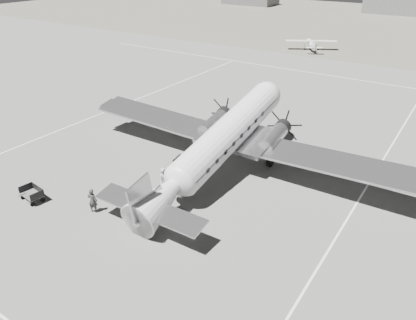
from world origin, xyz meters
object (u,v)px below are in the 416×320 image
object	(u,v)px
ramp_agent	(143,190)
passenger	(163,177)
baggage_cart_far	(32,194)
light_plane_left	(311,45)
dc3_airliner	(222,142)
baggage_cart_near	(137,199)
ground_crew	(93,201)

from	to	relation	value
ramp_agent	passenger	bearing A→B (deg)	6.42
baggage_cart_far	ramp_agent	xyz separation A→B (m)	(6.96, 4.59, 0.41)
light_plane_left	baggage_cart_far	bearing A→B (deg)	-117.88
baggage_cart_far	passenger	world-z (taller)	passenger
dc3_airliner	light_plane_left	distance (m)	51.54
light_plane_left	ramp_agent	xyz separation A→B (m)	(8.41, -56.96, -0.06)
dc3_airliner	baggage_cart_near	size ratio (longest dim) A/B	19.87
baggage_cart_near	ramp_agent	distance (m)	0.81
baggage_cart_near	baggage_cart_far	bearing A→B (deg)	-178.85
baggage_cart_near	ground_crew	xyz separation A→B (m)	(-1.91, -2.45, 0.51)
dc3_airliner	passenger	world-z (taller)	dc3_airliner
light_plane_left	baggage_cart_far	world-z (taller)	light_plane_left
dc3_airliner	light_plane_left	bearing A→B (deg)	102.06
passenger	dc3_airliner	bearing A→B (deg)	-21.25
dc3_airliner	ground_crew	distance (m)	11.04
dc3_airliner	baggage_cart_near	bearing A→B (deg)	-111.51
dc3_airliner	ground_crew	size ratio (longest dim) A/B	16.29
ground_crew	light_plane_left	bearing A→B (deg)	-106.09
ramp_agent	passenger	size ratio (longest dim) A/B	1.15
baggage_cart_near	baggage_cart_far	size ratio (longest dim) A/B	0.83
dc3_airliner	passenger	size ratio (longest dim) A/B	18.90
dc3_airliner	ground_crew	bearing A→B (deg)	-116.27
light_plane_left	ramp_agent	distance (m)	57.58
light_plane_left	baggage_cart_near	world-z (taller)	light_plane_left
baggage_cart_far	ramp_agent	world-z (taller)	ramp_agent
light_plane_left	baggage_cart_far	xyz separation A→B (m)	(1.45, -61.56, -0.47)
dc3_airliner	ground_crew	world-z (taller)	dc3_airliner
light_plane_left	baggage_cart_far	distance (m)	61.57
dc3_airliner	baggage_cart_far	size ratio (longest dim) A/B	16.48
ground_crew	dc3_airliner	bearing A→B (deg)	-138.01
light_plane_left	ground_crew	world-z (taller)	light_plane_left
baggage_cart_far	ramp_agent	bearing A→B (deg)	40.97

